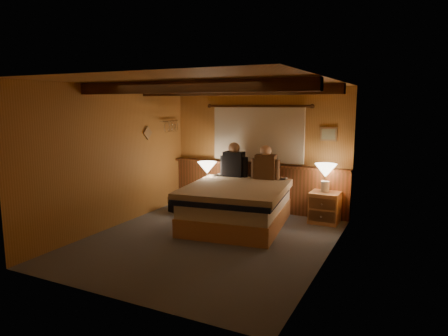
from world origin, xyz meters
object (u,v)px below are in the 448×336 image
Objects in this scene: nightstand_right at (325,207)px; duffel_bag at (182,204)px; lamp_left at (207,169)px; lamp_right at (326,172)px; person_left at (234,162)px; bed at (238,204)px; nightstand_left at (207,199)px; person_right at (265,165)px.

nightstand_right is 2.70m from duffel_bag.
lamp_left is 2.22m from lamp_right.
lamp_left is 0.54m from person_left.
bed is 1.13m from lamp_left.
nightstand_left is at bearing -171.98° from lamp_right.
bed is at bearing -24.16° from nightstand_left.
bed is at bearing -62.95° from person_left.
bed is 1.02m from person_left.
lamp_right reaches higher than nightstand_left.
person_right is at bearing 15.37° from nightstand_left.
duffel_bag is at bearing -156.58° from person_left.
duffel_bag is at bearing -141.80° from nightstand_left.
nightstand_right is (1.33, 0.81, -0.10)m from bed.
bed is at bearing -147.32° from lamp_right.
nightstand_left is 2.25m from nightstand_right.
person_right is (0.64, -0.00, -0.01)m from person_left.
person_left is at bearing -175.77° from lamp_right.
duffel_bag is at bearing -171.88° from person_right.
person_left reaches higher than nightstand_left.
duffel_bag is (-0.91, -0.44, -0.83)m from person_left.
person_left is at bearing -176.29° from nightstand_right.
duffel_bag is (-2.64, -0.53, -0.12)m from nightstand_right.
person_left is at bearing 21.82° from lamp_left.
bed is 4.50× the size of nightstand_left.
lamp_left is at bearing 41.20° from duffel_bag.
person_left reaches higher than lamp_left.
duffel_bag is (-0.41, -0.25, -0.10)m from nightstand_left.
lamp_left is at bearing -172.03° from nightstand_right.
person_left reaches higher than duffel_bag.
lamp_right is (2.22, 0.31, 0.65)m from nightstand_left.
person_left is (-1.73, -0.09, 0.71)m from nightstand_right.
bed is 4.57× the size of lamp_right.
lamp_left is (-0.89, 0.52, 0.47)m from bed.
bed is 4.78× the size of lamp_left.
nightstand_right is at bearing -62.80° from lamp_right.
lamp_right is 0.76× the size of person_right.
person_left reaches higher than nightstand_right.
person_right reaches higher than nightstand_right.
duffel_bag is (-0.42, -0.25, -0.69)m from lamp_left.
nightstand_left is at bearing 159.08° from lamp_left.
person_left is (0.50, 0.19, 0.73)m from nightstand_left.
nightstand_left is 0.90m from person_left.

